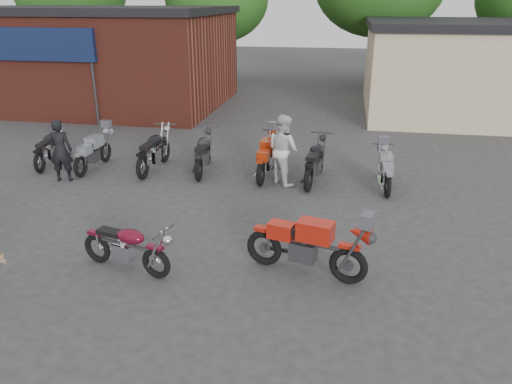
% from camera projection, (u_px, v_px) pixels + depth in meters
% --- Properties ---
extents(ground, '(90.00, 90.00, 0.00)m').
position_uv_depth(ground, '(187.00, 268.00, 9.07)').
color(ground, '#333235').
extents(brick_building, '(12.00, 8.00, 4.00)m').
position_uv_depth(brick_building, '(89.00, 60.00, 22.69)').
color(brick_building, maroon).
rests_on(brick_building, ground).
extents(stucco_building, '(10.00, 8.00, 3.50)m').
position_uv_depth(stucco_building, '(491.00, 72.00, 20.77)').
color(stucco_building, tan).
rests_on(stucco_building, ground).
extents(tree_0, '(6.56, 6.56, 8.20)m').
position_uv_depth(tree_0, '(73.00, 8.00, 30.11)').
color(tree_0, '#1C4211').
rests_on(tree_0, ground).
extents(tree_1, '(5.92, 5.92, 7.40)m').
position_uv_depth(tree_1, '(217.00, 15.00, 28.75)').
color(tree_1, '#1C4211').
rests_on(tree_1, ground).
extents(tree_2, '(7.04, 7.04, 8.80)m').
position_uv_depth(tree_2, '(378.00, 3.00, 26.99)').
color(tree_2, '#1C4211').
rests_on(tree_2, ground).
extents(vintage_motorcycle, '(1.90, 1.04, 1.05)m').
position_uv_depth(vintage_motorcycle, '(126.00, 244.00, 8.81)').
color(vintage_motorcycle, '#5B0B1D').
rests_on(vintage_motorcycle, ground).
extents(sportbike, '(2.26, 1.22, 1.25)m').
position_uv_depth(sportbike, '(308.00, 242.00, 8.64)').
color(sportbike, red).
rests_on(sportbike, ground).
extents(helmet, '(0.32, 0.32, 0.24)m').
position_uv_depth(helmet, '(127.00, 244.00, 9.68)').
color(helmet, '#A91224').
rests_on(helmet, ground).
extents(person_dark, '(0.70, 0.55, 1.68)m').
position_uv_depth(person_dark, '(60.00, 150.00, 13.15)').
color(person_dark, black).
rests_on(person_dark, ground).
extents(person_light, '(1.13, 1.12, 1.84)m').
position_uv_depth(person_light, '(283.00, 149.00, 12.94)').
color(person_light, silver).
rests_on(person_light, ground).
extents(row_bike_0, '(0.93, 2.01, 1.12)m').
position_uv_depth(row_bike_0, '(49.00, 146.00, 14.52)').
color(row_bike_0, black).
rests_on(row_bike_0, ground).
extents(row_bike_1, '(0.69, 1.95, 1.12)m').
position_uv_depth(row_bike_1, '(93.00, 150.00, 14.18)').
color(row_bike_1, gray).
rests_on(row_bike_1, ground).
extents(row_bike_2, '(0.77, 2.17, 1.25)m').
position_uv_depth(row_bike_2, '(154.00, 149.00, 14.07)').
color(row_bike_2, black).
rests_on(row_bike_2, ground).
extents(row_bike_3, '(0.91, 2.14, 1.21)m').
position_uv_depth(row_bike_3, '(203.00, 151.00, 13.95)').
color(row_bike_3, black).
rests_on(row_bike_3, ground).
extents(row_bike_4, '(0.78, 2.11, 1.21)m').
position_uv_depth(row_bike_4, '(267.00, 155.00, 13.56)').
color(row_bike_4, '#A82D0E').
rests_on(row_bike_4, ground).
extents(row_bike_5, '(0.97, 2.21, 1.24)m').
position_uv_depth(row_bike_5, '(315.00, 159.00, 13.18)').
color(row_bike_5, black).
rests_on(row_bike_5, ground).
extents(row_bike_6, '(0.70, 1.85, 1.06)m').
position_uv_depth(row_bike_6, '(385.00, 168.00, 12.75)').
color(row_bike_6, gray).
rests_on(row_bike_6, ground).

